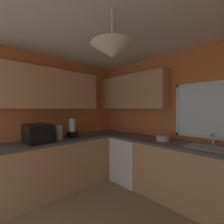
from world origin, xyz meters
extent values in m
cube|color=#D17238|center=(0.00, 1.69, 1.23)|extent=(3.79, 0.06, 2.45)
cube|color=#D17238|center=(-1.86, 0.00, 1.23)|extent=(0.06, 3.44, 2.45)
cube|color=white|center=(0.00, 0.00, 2.48)|extent=(3.79, 3.44, 0.06)
cube|color=silver|center=(0.53, 1.65, 1.42)|extent=(1.11, 0.02, 0.80)
cube|color=white|center=(0.53, 1.64, 1.84)|extent=(1.19, 0.04, 0.04)
cube|color=white|center=(0.53, 1.64, 1.00)|extent=(1.19, 0.04, 0.04)
cube|color=white|center=(-0.05, 1.64, 1.42)|extent=(0.04, 0.04, 0.88)
cube|color=tan|center=(-1.67, -0.20, 1.80)|extent=(0.32, 2.32, 0.70)
cube|color=tan|center=(-1.01, 1.50, 1.80)|extent=(1.65, 0.32, 0.70)
cylinder|color=#B7B7BC|center=(0.00, 0.00, 2.28)|extent=(0.02, 0.02, 0.35)
cone|color=silver|center=(0.00, 0.00, 2.03)|extent=(0.44, 0.44, 0.14)
cube|color=tan|center=(-1.52, 0.00, 0.43)|extent=(0.62, 3.02, 0.86)
cube|color=#4C4C51|center=(-1.52, 0.00, 0.88)|extent=(0.65, 3.05, 0.04)
cube|color=tan|center=(0.21, 1.35, 0.43)|extent=(2.85, 0.62, 0.86)
cube|color=#4C4C51|center=(0.21, 1.35, 0.88)|extent=(2.88, 0.65, 0.04)
cube|color=white|center=(-0.86, 1.32, 0.43)|extent=(0.60, 0.60, 0.86)
cube|color=black|center=(-1.52, -0.24, 1.05)|extent=(0.48, 0.36, 0.29)
cylinder|color=#B7B7BC|center=(-1.50, 0.11, 1.03)|extent=(0.14, 0.14, 0.25)
cube|color=#9EA0A5|center=(0.53, 1.35, 0.91)|extent=(0.56, 0.40, 0.02)
cylinder|color=#B7B7BC|center=(0.53, 1.51, 0.99)|extent=(0.03, 0.03, 0.18)
cylinder|color=#B7B7BC|center=(0.53, 1.41, 1.08)|extent=(0.02, 0.20, 0.02)
cylinder|color=beige|center=(-0.17, 1.35, 0.95)|extent=(0.23, 0.23, 0.09)
cube|color=black|center=(-1.52, 0.39, 0.96)|extent=(0.15, 0.15, 0.11)
cylinder|color=#B2BCC6|center=(-1.52, 0.39, 1.14)|extent=(0.12, 0.12, 0.25)
camera|label=1|loc=(1.15, -1.09, 1.44)|focal=24.94mm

